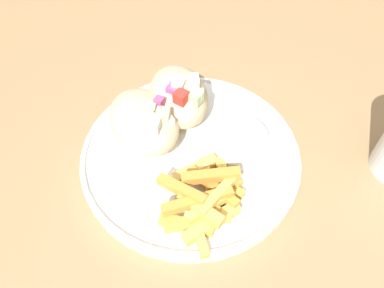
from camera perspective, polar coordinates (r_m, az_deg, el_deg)
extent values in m
cube|color=#9E7A51|center=(0.52, 4.30, -0.74)|extent=(1.18, 1.18, 0.04)
cylinder|color=#9E7A51|center=(1.32, 6.81, 14.32)|extent=(0.06, 0.06, 0.74)
cylinder|color=white|center=(0.48, 0.00, -2.00)|extent=(0.28, 0.28, 0.01)
torus|color=white|center=(0.47, 0.00, -1.35)|extent=(0.28, 0.28, 0.01)
ellipsoid|color=beige|center=(0.47, -7.34, 3.47)|extent=(0.12, 0.09, 0.05)
cube|color=silver|center=(0.44, -5.96, 3.34)|extent=(0.02, 0.02, 0.02)
cube|color=white|center=(0.45, -3.55, 3.51)|extent=(0.01, 0.01, 0.01)
cube|color=#A34C84|center=(0.45, -5.04, 6.47)|extent=(0.01, 0.01, 0.01)
cube|color=#B7D693|center=(0.44, -4.43, 4.34)|extent=(0.02, 0.02, 0.02)
cube|color=red|center=(0.45, -4.22, 4.88)|extent=(0.01, 0.01, 0.01)
cube|color=#B7D693|center=(0.46, -6.54, 5.13)|extent=(0.02, 0.02, 0.02)
cube|color=white|center=(0.43, -5.90, 2.62)|extent=(0.02, 0.02, 0.01)
ellipsoid|color=beige|center=(0.50, -2.07, 7.30)|extent=(0.12, 0.11, 0.06)
cube|color=white|center=(0.46, -2.11, 8.85)|extent=(0.02, 0.02, 0.01)
cube|color=silver|center=(0.47, 0.28, 8.80)|extent=(0.02, 0.02, 0.01)
cube|color=#B7D693|center=(0.46, 0.55, 7.11)|extent=(0.02, 0.02, 0.02)
cube|color=#A34C84|center=(0.47, -2.92, 8.18)|extent=(0.02, 0.02, 0.01)
cube|color=red|center=(0.45, -1.67, 7.15)|extent=(0.02, 0.02, 0.02)
cube|color=#B7D693|center=(0.46, 1.03, 7.58)|extent=(0.02, 0.02, 0.01)
cube|color=white|center=(0.47, 0.22, 9.66)|extent=(0.02, 0.02, 0.01)
cube|color=#E5B251|center=(0.42, 0.59, -11.85)|extent=(0.08, 0.04, 0.01)
cube|color=#E5B251|center=(0.44, 2.49, -6.01)|extent=(0.07, 0.04, 0.01)
cube|color=#E5B251|center=(0.42, 3.00, -11.95)|extent=(0.02, 0.07, 0.01)
cube|color=gold|center=(0.41, -0.84, -12.24)|extent=(0.05, 0.05, 0.01)
cube|color=gold|center=(0.44, 3.99, -5.63)|extent=(0.07, 0.03, 0.01)
cube|color=#E5B251|center=(0.45, 0.49, -3.93)|extent=(0.02, 0.06, 0.01)
cube|color=gold|center=(0.43, 4.08, -7.79)|extent=(0.01, 0.06, 0.01)
cube|color=gold|center=(0.43, 1.84, -9.28)|extent=(0.04, 0.07, 0.01)
cube|color=gold|center=(0.44, 5.11, -5.75)|extent=(0.06, 0.04, 0.01)
cube|color=gold|center=(0.42, 0.78, -11.69)|extent=(0.04, 0.07, 0.01)
cube|color=gold|center=(0.41, -1.59, -6.98)|extent=(0.06, 0.03, 0.01)
cube|color=gold|center=(0.41, 0.87, -8.62)|extent=(0.04, 0.08, 0.01)
cube|color=gold|center=(0.43, 3.29, -6.57)|extent=(0.07, 0.02, 0.01)
cube|color=#E5B251|center=(0.41, 1.33, -9.92)|extent=(0.06, 0.03, 0.01)
cube|color=#E5B251|center=(0.41, 2.49, -9.51)|extent=(0.01, 0.06, 0.01)
cube|color=gold|center=(0.42, 0.65, -8.36)|extent=(0.06, 0.03, 0.01)
cube|color=gold|center=(0.42, 2.88, -4.88)|extent=(0.04, 0.06, 0.01)
cube|color=#E5B251|center=(0.41, 3.98, -7.69)|extent=(0.02, 0.06, 0.01)
cylinder|color=white|center=(0.47, 7.66, 0.27)|extent=(0.06, 0.06, 0.03)
cylinder|color=white|center=(0.46, 7.83, 1.27)|extent=(0.05, 0.05, 0.01)
torus|color=white|center=(0.46, 7.87, 1.51)|extent=(0.07, 0.07, 0.00)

